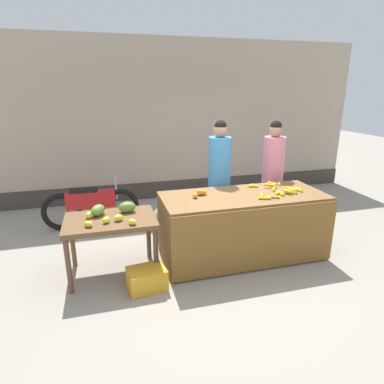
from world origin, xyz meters
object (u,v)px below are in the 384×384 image
at_px(produce_sack, 162,222).
at_px(parked_motorcycle, 91,205).
at_px(vendor_woman_pink_shirt, 272,176).
at_px(produce_crate, 147,279).
at_px(vendor_woman_blue_shirt, 219,180).

bearing_deg(produce_sack, parked_motorcycle, 146.90).
xyz_separation_m(vendor_woman_pink_shirt, produce_crate, (-2.25, -1.22, -0.78)).
bearing_deg(produce_crate, vendor_woman_blue_shirt, 41.85).
xyz_separation_m(vendor_woman_blue_shirt, produce_crate, (-1.32, -1.18, -0.80)).
bearing_deg(vendor_woman_pink_shirt, parked_motorcycle, 163.76).
height_order(parked_motorcycle, produce_crate, parked_motorcycle).
height_order(vendor_woman_blue_shirt, parked_motorcycle, vendor_woman_blue_shirt).
bearing_deg(vendor_woman_blue_shirt, vendor_woman_pink_shirt, 2.25).
distance_m(vendor_woman_blue_shirt, vendor_woman_pink_shirt, 0.93).
distance_m(vendor_woman_pink_shirt, produce_crate, 2.68).
relative_size(produce_crate, produce_sack, 0.87).
distance_m(produce_crate, produce_sack, 1.43).
bearing_deg(vendor_woman_blue_shirt, produce_crate, -138.15).
xyz_separation_m(produce_crate, produce_sack, (0.44, 1.35, 0.12)).
xyz_separation_m(vendor_woman_blue_shirt, vendor_woman_pink_shirt, (0.93, 0.04, -0.02)).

